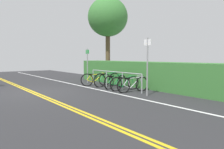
% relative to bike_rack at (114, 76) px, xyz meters
% --- Properties ---
extents(ground_plane, '(32.10, 13.81, 0.05)m').
position_rel_bike_rack_xyz_m(ground_plane, '(-1.21, -3.74, -0.65)').
color(ground_plane, '#2B2B2D').
extents(centre_line_yellow_inner, '(28.89, 0.10, 0.00)m').
position_rel_bike_rack_xyz_m(centre_line_yellow_inner, '(-1.21, -3.82, -0.62)').
color(centre_line_yellow_inner, gold).
rests_on(centre_line_yellow_inner, ground_plane).
extents(centre_line_yellow_outer, '(28.89, 0.10, 0.00)m').
position_rel_bike_rack_xyz_m(centre_line_yellow_outer, '(-1.21, -3.66, -0.62)').
color(centre_line_yellow_outer, gold).
rests_on(centre_line_yellow_outer, ground_plane).
extents(bike_lane_stripe_white, '(28.89, 0.12, 0.00)m').
position_rel_bike_rack_xyz_m(bike_lane_stripe_white, '(-1.21, -0.92, -0.62)').
color(bike_lane_stripe_white, white).
rests_on(bike_lane_stripe_white, ground_plane).
extents(bike_rack, '(4.11, 0.05, 0.86)m').
position_rel_bike_rack_xyz_m(bike_rack, '(0.00, 0.00, 0.00)').
color(bike_rack, '#9EA0A5').
rests_on(bike_rack, ground_plane).
extents(bicycle_0, '(0.65, 1.65, 0.73)m').
position_rel_bike_rack_xyz_m(bicycle_0, '(-1.49, -0.15, -0.28)').
color(bicycle_0, black).
rests_on(bicycle_0, ground_plane).
extents(bicycle_1, '(0.46, 1.73, 0.78)m').
position_rel_bike_rack_xyz_m(bicycle_1, '(-0.79, 0.13, -0.26)').
color(bicycle_1, black).
rests_on(bicycle_1, ground_plane).
extents(bicycle_2, '(0.52, 1.65, 0.71)m').
position_rel_bike_rack_xyz_m(bicycle_2, '(0.03, 0.06, -0.29)').
color(bicycle_2, black).
rests_on(bicycle_2, ground_plane).
extents(bicycle_3, '(0.46, 1.72, 0.71)m').
position_rel_bike_rack_xyz_m(bicycle_3, '(0.83, 0.02, -0.29)').
color(bicycle_3, black).
rests_on(bicycle_3, ground_plane).
extents(bicycle_4, '(0.46, 1.73, 0.74)m').
position_rel_bike_rack_xyz_m(bicycle_4, '(1.46, -0.01, -0.28)').
color(bicycle_4, black).
rests_on(bicycle_4, ground_plane).
extents(sign_post_near, '(0.36, 0.06, 2.08)m').
position_rel_bike_rack_xyz_m(sign_post_near, '(-2.95, 0.15, 0.64)').
color(sign_post_near, gray).
rests_on(sign_post_near, ground_plane).
extents(sign_post_far, '(0.36, 0.06, 2.35)m').
position_rel_bike_rack_xyz_m(sign_post_far, '(2.60, -0.25, 0.78)').
color(sign_post_far, gray).
rests_on(sign_post_far, ground_plane).
extents(hedge_backdrop, '(13.06, 1.37, 1.33)m').
position_rel_bike_rack_xyz_m(hedge_backdrop, '(1.50, 1.72, 0.04)').
color(hedge_backdrop, '#387533').
rests_on(hedge_backdrop, ground_plane).
extents(tree_near_left, '(2.84, 2.84, 5.81)m').
position_rel_bike_rack_xyz_m(tree_near_left, '(-4.29, 2.61, 3.76)').
color(tree_near_left, brown).
rests_on(tree_near_left, ground_plane).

